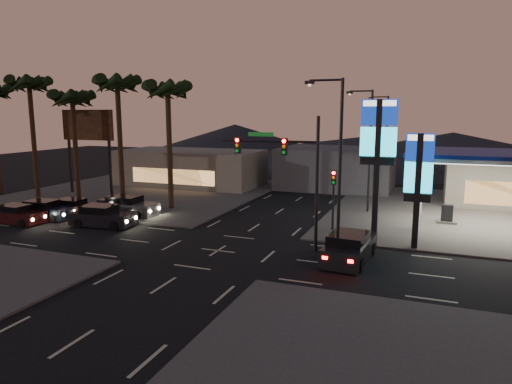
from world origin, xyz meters
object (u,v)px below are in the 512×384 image
at_px(pylon_sign_tall, 378,142).
at_px(traffic_signal_mast, 288,163).
at_px(car_lane_a_mid, 17,215).
at_px(car_lane_b_rear, 74,208).
at_px(pylon_sign_short, 419,173).
at_px(car_lane_a_rear, 45,210).
at_px(car_lane_a_front, 102,217).
at_px(car_lane_b_mid, 116,208).
at_px(car_lane_b_front, 128,207).
at_px(gas_station, 498,158).
at_px(suv_station, 349,248).

xyz_separation_m(pylon_sign_tall, traffic_signal_mast, (-4.74, -3.51, -1.17)).
distance_m(car_lane_a_mid, car_lane_b_rear, 4.16).
bearing_deg(pylon_sign_short, car_lane_a_rear, -176.35).
xyz_separation_m(car_lane_a_front, car_lane_b_mid, (-1.29, 3.17, -0.09)).
distance_m(car_lane_a_rear, car_lane_b_front, 6.28).
height_order(gas_station, suv_station, gas_station).
bearing_deg(car_lane_b_mid, pylon_sign_tall, -0.42).
xyz_separation_m(car_lane_b_mid, suv_station, (19.49, -4.76, 0.14)).
bearing_deg(car_lane_a_mid, car_lane_a_rear, 66.62).
bearing_deg(suv_station, car_lane_a_mid, 179.91).
bearing_deg(gas_station, car_lane_b_rear, -166.61).
distance_m(car_lane_a_mid, car_lane_a_rear, 1.99).
bearing_deg(pylon_sign_short, traffic_signal_mast, -160.87).
xyz_separation_m(car_lane_a_mid, car_lane_b_front, (6.18, 5.05, 0.10)).
distance_m(car_lane_a_front, car_lane_b_mid, 3.43).
bearing_deg(car_lane_a_rear, pylon_sign_short, 3.65).
bearing_deg(pylon_sign_short, gas_station, 56.31).
relative_size(pylon_sign_short, suv_station, 1.37).
bearing_deg(gas_station, car_lane_b_mid, -167.14).
height_order(car_lane_a_front, car_lane_b_mid, car_lane_a_front).
bearing_deg(car_lane_b_rear, car_lane_b_front, 18.26).
xyz_separation_m(car_lane_b_front, car_lane_b_rear, (-4.21, -1.39, -0.13)).
bearing_deg(car_lane_a_rear, car_lane_b_mid, 32.88).
height_order(pylon_sign_tall, suv_station, pylon_sign_tall).
xyz_separation_m(gas_station, pylon_sign_tall, (-7.50, -6.50, 1.31)).
height_order(traffic_signal_mast, car_lane_a_front, traffic_signal_mast).
bearing_deg(pylon_sign_tall, car_lane_a_mid, -169.87).
distance_m(car_lane_b_front, suv_station, 19.26).
relative_size(pylon_sign_short, traffic_signal_mast, 0.88).
distance_m(car_lane_a_front, car_lane_b_rear, 5.05).
height_order(gas_station, pylon_sign_tall, pylon_sign_tall).
height_order(car_lane_b_mid, suv_station, suv_station).
height_order(car_lane_a_mid, suv_station, suv_station).
relative_size(traffic_signal_mast, car_lane_b_front, 1.60).
distance_m(traffic_signal_mast, car_lane_a_mid, 21.35).
bearing_deg(traffic_signal_mast, suv_station, -15.59).
bearing_deg(pylon_sign_short, car_lane_b_rear, 179.79).
height_order(gas_station, pylon_sign_short, pylon_sign_short).
bearing_deg(car_lane_b_mid, gas_station, 12.86).
xyz_separation_m(car_lane_b_mid, car_lane_b_rear, (-3.29, -1.05, -0.01)).
distance_m(car_lane_b_front, car_lane_b_rear, 4.44).
distance_m(car_lane_a_mid, suv_station, 24.75).
xyz_separation_m(car_lane_a_front, car_lane_b_rear, (-4.58, 2.12, -0.09)).
relative_size(traffic_signal_mast, car_lane_b_rear, 1.90).
relative_size(car_lane_b_rear, suv_station, 0.82).
xyz_separation_m(pylon_sign_short, car_lane_a_rear, (-27.27, -1.74, -3.98)).
height_order(car_lane_a_rear, car_lane_b_front, car_lane_b_front).
bearing_deg(car_lane_a_rear, traffic_signal_mast, -2.21).
relative_size(pylon_sign_tall, suv_station, 1.77).
distance_m(pylon_sign_short, suv_station, 6.26).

